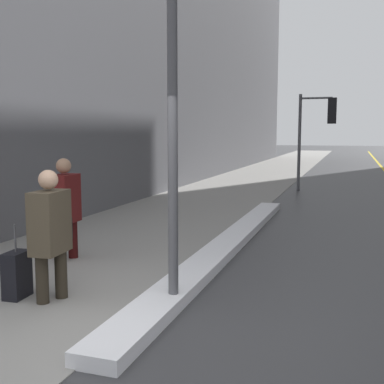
{
  "coord_description": "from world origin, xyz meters",
  "views": [
    {
      "loc": [
        2.23,
        -3.92,
        2.07
      ],
      "look_at": [
        -0.4,
        4.0,
        1.05
      ],
      "focal_mm": 45.0,
      "sensor_mm": 36.0,
      "label": 1
    }
  ],
  "objects_px": {
    "pedestrian_with_shoulder_bag": "(51,229)",
    "rolling_suitcase": "(17,275)",
    "traffic_light_near": "(320,121)",
    "lamp_post": "(172,65)",
    "pedestrian_nearside": "(65,204)"
  },
  "relations": [
    {
      "from": "pedestrian_with_shoulder_bag",
      "to": "rolling_suitcase",
      "type": "xyz_separation_m",
      "value": [
        -0.48,
        -0.06,
        -0.6
      ]
    },
    {
      "from": "lamp_post",
      "to": "pedestrian_nearside",
      "type": "xyz_separation_m",
      "value": [
        -2.42,
        1.44,
        -1.91
      ]
    },
    {
      "from": "traffic_light_near",
      "to": "pedestrian_with_shoulder_bag",
      "type": "height_order",
      "value": "traffic_light_near"
    },
    {
      "from": "pedestrian_nearside",
      "to": "pedestrian_with_shoulder_bag",
      "type": "bearing_deg",
      "value": 23.79
    },
    {
      "from": "traffic_light_near",
      "to": "pedestrian_with_shoulder_bag",
      "type": "bearing_deg",
      "value": -101.04
    },
    {
      "from": "lamp_post",
      "to": "pedestrian_with_shoulder_bag",
      "type": "bearing_deg",
      "value": -168.34
    },
    {
      "from": "pedestrian_nearside",
      "to": "rolling_suitcase",
      "type": "xyz_separation_m",
      "value": [
        0.46,
        -1.81,
        -0.62
      ]
    },
    {
      "from": "traffic_light_near",
      "to": "pedestrian_with_shoulder_bag",
      "type": "relative_size",
      "value": 2.11
    },
    {
      "from": "lamp_post",
      "to": "pedestrian_nearside",
      "type": "bearing_deg",
      "value": 149.19
    },
    {
      "from": "pedestrian_with_shoulder_bag",
      "to": "rolling_suitcase",
      "type": "bearing_deg",
      "value": -86.77
    },
    {
      "from": "pedestrian_with_shoulder_bag",
      "to": "pedestrian_nearside",
      "type": "relative_size",
      "value": 0.98
    },
    {
      "from": "lamp_post",
      "to": "rolling_suitcase",
      "type": "xyz_separation_m",
      "value": [
        -1.96,
        -0.37,
        -2.54
      ]
    },
    {
      "from": "traffic_light_near",
      "to": "rolling_suitcase",
      "type": "bearing_deg",
      "value": -103.02
    },
    {
      "from": "pedestrian_with_shoulder_bag",
      "to": "pedestrian_nearside",
      "type": "distance_m",
      "value": 1.98
    },
    {
      "from": "traffic_light_near",
      "to": "pedestrian_nearside",
      "type": "bearing_deg",
      "value": -107.15
    }
  ]
}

